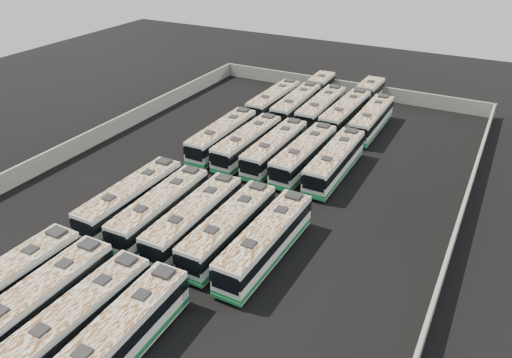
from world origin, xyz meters
name	(u,v)px	position (x,y,z in m)	size (l,w,h in m)	color
ground	(236,192)	(0.00, 0.00, 0.00)	(140.00, 140.00, 0.00)	black
perimeter_wall	(236,184)	(0.00, 0.00, 1.10)	(45.20, 73.20, 2.20)	slate
bus_front_far_left	(3,287)	(-6.86, -23.44, 1.91)	(3.03, 13.31, 3.74)	#BBBDB7
bus_front_left	(38,303)	(-3.14, -23.40, 1.89)	(2.86, 13.14, 3.70)	#BBBDB7
bus_front_center	(77,320)	(0.62, -23.32, 1.85)	(2.94, 12.90, 3.63)	#BBBDB7
bus_front_right	(117,339)	(4.34, -23.38, 1.90)	(3.09, 13.22, 3.71)	#BBBDB7
bus_midfront_far_left	(131,198)	(-6.91, -8.69, 1.89)	(2.84, 13.14, 3.70)	#BBBDB7
bus_midfront_left	(161,209)	(-3.21, -8.80, 1.86)	(3.04, 12.98, 3.64)	#BBBDB7
bus_midfront_center	(195,219)	(0.64, -8.76, 1.88)	(2.92, 13.09, 3.68)	#BBBDB7
bus_midfront_right	(229,228)	(4.29, -8.62, 1.88)	(2.86, 13.03, 3.67)	#BBBDB7
bus_midfront_far_right	(266,241)	(8.09, -8.87, 1.91)	(3.04, 13.33, 3.75)	#BBBDB7
bus_midback_far_left	(222,136)	(-6.88, 8.54, 1.88)	(2.88, 13.07, 3.68)	#BBBDB7
bus_midback_left	(248,143)	(-3.18, 8.38, 1.85)	(2.97, 12.89, 3.62)	#BBBDB7
bus_midback_center	(275,149)	(0.54, 8.41, 1.85)	(2.75, 12.85, 3.62)	#BBBDB7
bus_midback_right	(304,155)	(4.29, 8.45, 1.89)	(3.07, 13.14, 3.69)	#BBBDB7
bus_midback_far_right	(335,161)	(8.03, 8.50, 1.89)	(2.81, 13.11, 3.69)	#BBBDB7
bus_back_far_left	(274,101)	(-6.83, 23.13, 1.85)	(2.81, 12.85, 3.62)	#BBBDB7
bus_back_left	(305,98)	(-3.28, 26.47, 1.84)	(3.20, 19.94, 3.61)	#BBBDB7
bus_back_center	(321,109)	(0.60, 23.24, 1.90)	(2.95, 13.22, 3.72)	#BBBDB7
bus_back_right	(354,106)	(4.34, 26.63, 1.90)	(3.28, 20.59, 3.73)	#BBBDB7
bus_back_far_right	(372,119)	(8.01, 23.01, 1.84)	(2.74, 12.75, 3.59)	#BBBDB7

